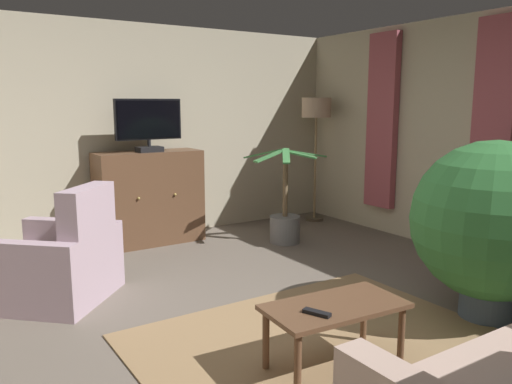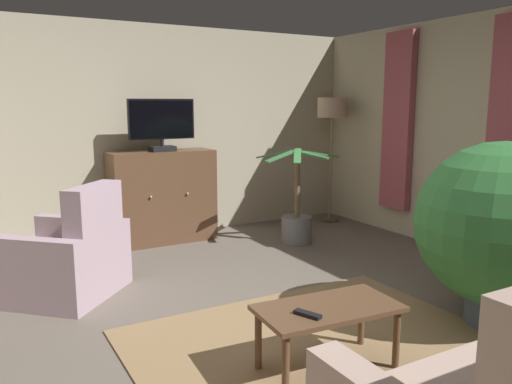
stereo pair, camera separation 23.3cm
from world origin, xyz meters
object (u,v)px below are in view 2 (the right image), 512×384
object	(u,v)px
tv_cabinet	(163,198)
potted_plant_small_fern_corner	(297,221)
tv_remote	(308,314)
side_chair_beside_plant	(506,230)
coffee_table	(328,315)
floor_lamp	(332,116)
television	(162,123)
potted_plant_leafy_by_curtain	(499,225)
armchair_near_window	(64,261)

from	to	relation	value
tv_cabinet	potted_plant_small_fern_corner	xyz separation A→B (m)	(1.35, -0.85, -0.26)
tv_remote	side_chair_beside_plant	size ratio (longest dim) A/B	0.18
coffee_table	potted_plant_small_fern_corner	xyz separation A→B (m)	(1.48, 2.54, -0.10)
tv_cabinet	coffee_table	bearing A→B (deg)	-92.21
potted_plant_small_fern_corner	floor_lamp	world-z (taller)	floor_lamp
potted_plant_small_fern_corner	television	bearing A→B (deg)	149.49
coffee_table	side_chair_beside_plant	distance (m)	2.36
coffee_table	potted_plant_leafy_by_curtain	world-z (taller)	potted_plant_leafy_by_curtain
armchair_near_window	potted_plant_leafy_by_curtain	world-z (taller)	potted_plant_leafy_by_curtain
tv_cabinet	coffee_table	world-z (taller)	tv_cabinet
television	coffee_table	bearing A→B (deg)	-92.25
television	potted_plant_leafy_by_curtain	world-z (taller)	television
tv_cabinet	side_chair_beside_plant	distance (m)	3.68
coffee_table	tv_cabinet	bearing A→B (deg)	87.79
tv_remote	floor_lamp	size ratio (longest dim) A/B	0.10
armchair_near_window	potted_plant_small_fern_corner	world-z (taller)	potted_plant_small_fern_corner
armchair_near_window	potted_plant_leafy_by_curtain	distance (m)	3.51
coffee_table	side_chair_beside_plant	size ratio (longest dim) A/B	0.95
side_chair_beside_plant	potted_plant_small_fern_corner	bearing A→B (deg)	111.49
potted_plant_leafy_by_curtain	armchair_near_window	bearing A→B (deg)	140.60
potted_plant_leafy_by_curtain	tv_remote	bearing A→B (deg)	179.64
armchair_near_window	floor_lamp	distance (m)	4.06
armchair_near_window	potted_plant_leafy_by_curtain	bearing A→B (deg)	-39.40
side_chair_beside_plant	potted_plant_small_fern_corner	size ratio (longest dim) A/B	0.85
television	side_chair_beside_plant	world-z (taller)	television
floor_lamp	tv_cabinet	bearing A→B (deg)	176.69
tv_cabinet	potted_plant_leafy_by_curtain	xyz separation A→B (m)	(1.36, -3.46, 0.24)
coffee_table	floor_lamp	bearing A→B (deg)	52.21
potted_plant_leafy_by_curtain	floor_lamp	bearing A→B (deg)	72.75
tv_cabinet	floor_lamp	world-z (taller)	floor_lamp
tv_cabinet	floor_lamp	distance (m)	2.58
tv_cabinet	side_chair_beside_plant	size ratio (longest dim) A/B	1.28
side_chair_beside_plant	potted_plant_leafy_by_curtain	world-z (taller)	potted_plant_leafy_by_curtain
tv_cabinet	armchair_near_window	world-z (taller)	tv_cabinet
tv_remote	coffee_table	bearing A→B (deg)	84.51
television	armchair_near_window	size ratio (longest dim) A/B	0.61
tv_cabinet	potted_plant_small_fern_corner	size ratio (longest dim) A/B	1.08
tv_cabinet	armchair_near_window	distance (m)	1.84
tv_remote	potted_plant_small_fern_corner	bearing A→B (deg)	124.52
tv_remote	potted_plant_leafy_by_curtain	xyz separation A→B (m)	(1.69, -0.01, 0.33)
side_chair_beside_plant	tv_remote	bearing A→B (deg)	-169.00
television	potted_plant_small_fern_corner	size ratio (longest dim) A/B	0.69
television	tv_remote	world-z (taller)	television
tv_cabinet	tv_remote	bearing A→B (deg)	-95.43
armchair_near_window	potted_plant_leafy_by_curtain	size ratio (longest dim) A/B	0.93
television	potted_plant_small_fern_corner	xyz separation A→B (m)	(1.35, -0.80, -1.15)
tv_remote	potted_plant_small_fern_corner	xyz separation A→B (m)	(1.68, 2.60, -0.17)
coffee_table	armchair_near_window	distance (m)	2.45
side_chair_beside_plant	floor_lamp	distance (m)	2.99
tv_cabinet	television	world-z (taller)	television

